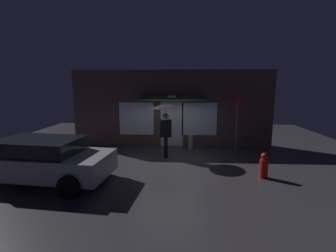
# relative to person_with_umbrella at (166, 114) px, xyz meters

# --- Properties ---
(ground_plane) EXTENTS (18.00, 18.00, 0.00)m
(ground_plane) POSITION_rel_person_with_umbrella_xyz_m (0.18, -0.25, -1.80)
(ground_plane) COLOR #38353A
(building_facade) EXTENTS (9.75, 1.00, 3.71)m
(building_facade) POSITION_rel_person_with_umbrella_xyz_m (0.18, 2.09, 0.05)
(building_facade) COLOR brown
(building_facade) RESTS_ON ground
(person_with_umbrella) EXTENTS (1.28, 1.28, 2.23)m
(person_with_umbrella) POSITION_rel_person_with_umbrella_xyz_m (0.00, 0.00, 0.00)
(person_with_umbrella) COLOR black
(person_with_umbrella) RESTS_ON ground
(parked_car) EXTENTS (4.44, 2.36, 1.37)m
(parked_car) POSITION_rel_person_with_umbrella_xyz_m (-3.70, -2.80, -1.08)
(parked_car) COLOR #A5A8AD
(parked_car) RESTS_ON ground
(street_sign_post) EXTENTS (0.40, 0.07, 2.53)m
(street_sign_post) POSITION_rel_person_with_umbrella_xyz_m (3.15, 1.20, -0.37)
(street_sign_post) COLOR #595B60
(street_sign_post) RESTS_ON ground
(sidewalk_bollard) EXTENTS (0.21, 0.21, 0.67)m
(sidewalk_bollard) POSITION_rel_person_with_umbrella_xyz_m (1.09, 1.30, -1.47)
(sidewalk_bollard) COLOR #B2A899
(sidewalk_bollard) RESTS_ON ground
(fire_hydrant) EXTENTS (0.27, 0.27, 0.84)m
(fire_hydrant) POSITION_rel_person_with_umbrella_xyz_m (3.31, -2.12, -1.41)
(fire_hydrant) COLOR #B21914
(fire_hydrant) RESTS_ON ground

